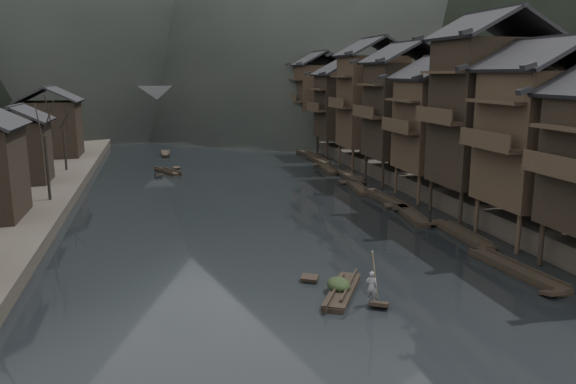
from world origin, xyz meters
name	(u,v)px	position (x,y,z in m)	size (l,w,h in m)	color
water	(287,253)	(0.00, 0.00, 0.00)	(300.00, 300.00, 0.00)	black
right_bank	(460,146)	(35.00, 40.00, 0.90)	(40.00, 200.00, 1.80)	#2D2823
stilt_houses	(410,96)	(17.28, 19.66, 8.91)	(9.00, 67.60, 16.14)	black
left_houses	(8,138)	(-20.50, 20.12, 5.66)	(8.10, 53.20, 8.73)	black
bare_trees	(20,141)	(-17.00, 8.58, 6.61)	(3.98, 42.48, 7.97)	black
moored_sampans	(367,188)	(12.02, 17.26, 0.20)	(3.27, 55.42, 0.47)	black
midriver_boats	(167,162)	(-6.73, 38.78, 0.20)	(3.09, 20.07, 0.44)	black
stone_bridge	(199,107)	(0.00, 72.00, 5.11)	(40.00, 6.00, 9.00)	#4C4C4F
hero_sampan	(342,290)	(1.24, -7.29, 0.20)	(3.47, 5.19, 0.44)	black
cargo_heap	(339,278)	(1.12, -7.07, 0.80)	(1.20, 1.57, 0.72)	black
boatman	(372,282)	(2.17, -8.95, 1.22)	(0.57, 0.37, 1.56)	slate
bamboo_pole	(377,230)	(2.37, -8.95, 3.84)	(0.06, 0.06, 4.33)	#8C7A51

